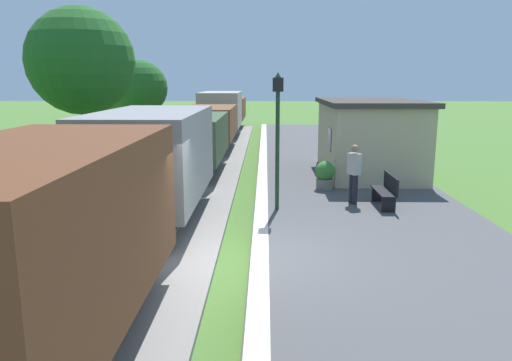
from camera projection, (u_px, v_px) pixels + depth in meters
name	position (u px, v px, depth m)	size (l,w,h in m)	color
ground_plane	(240.00, 269.00, 9.91)	(160.00, 160.00, 0.00)	#47702D
platform_slab	(399.00, 264.00, 9.83)	(6.00, 60.00, 0.25)	#4C4C4F
platform_edge_stripe	(260.00, 257.00, 9.85)	(0.36, 60.00, 0.01)	silver
track_ballast	(122.00, 265.00, 9.94)	(3.80, 60.00, 0.12)	gray
rail_near	(157.00, 260.00, 9.90)	(0.07, 60.00, 0.14)	slate
rail_far	(86.00, 259.00, 9.93)	(0.07, 60.00, 0.14)	slate
freight_train	(200.00, 130.00, 21.72)	(2.50, 39.20, 2.72)	brown
station_hut	(368.00, 137.00, 18.49)	(3.50, 5.80, 2.78)	tan
bench_near_hut	(386.00, 190.00, 13.72)	(0.42, 1.50, 0.91)	black
bench_down_platform	(338.00, 146.00, 22.94)	(0.42, 1.50, 0.91)	black
person_waiting	(354.00, 172.00, 13.97)	(0.38, 0.45, 1.71)	black
potted_planter	(325.00, 175.00, 15.95)	(0.64, 0.64, 0.92)	slate
lamp_post_near	(278.00, 116.00, 13.01)	(0.28, 0.28, 3.70)	#193823
tree_trackside_far	(81.00, 61.00, 20.43)	(4.45, 4.45, 6.74)	#4C3823
tree_field_left	(140.00, 88.00, 28.63)	(3.20, 3.20, 4.90)	#4C3823
tree_field_distant	(111.00, 85.00, 33.85)	(3.66, 3.66, 5.22)	#4C3823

